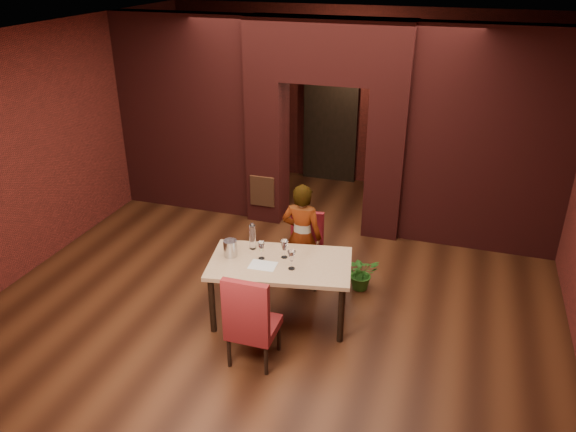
# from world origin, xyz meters

# --- Properties ---
(floor) EXTENTS (8.00, 8.00, 0.00)m
(floor) POSITION_xyz_m (0.00, 0.00, 0.00)
(floor) COLOR #402010
(floor) RESTS_ON ground
(ceiling) EXTENTS (7.00, 8.00, 0.04)m
(ceiling) POSITION_xyz_m (0.00, 0.00, 3.20)
(ceiling) COLOR silver
(ceiling) RESTS_ON ground
(wall_back) EXTENTS (7.00, 0.04, 3.20)m
(wall_back) POSITION_xyz_m (0.00, 4.00, 1.60)
(wall_back) COLOR maroon
(wall_back) RESTS_ON ground
(wall_front) EXTENTS (7.00, 0.04, 3.20)m
(wall_front) POSITION_xyz_m (0.00, -4.00, 1.60)
(wall_front) COLOR maroon
(wall_front) RESTS_ON ground
(wall_left) EXTENTS (0.04, 8.00, 3.20)m
(wall_left) POSITION_xyz_m (-3.50, 0.00, 1.60)
(wall_left) COLOR maroon
(wall_left) RESTS_ON ground
(pillar_left) EXTENTS (0.55, 0.55, 2.30)m
(pillar_left) POSITION_xyz_m (-0.95, 2.00, 1.15)
(pillar_left) COLOR maroon
(pillar_left) RESTS_ON ground
(pillar_right) EXTENTS (0.55, 0.55, 2.30)m
(pillar_right) POSITION_xyz_m (0.95, 2.00, 1.15)
(pillar_right) COLOR maroon
(pillar_right) RESTS_ON ground
(lintel) EXTENTS (2.45, 0.55, 0.90)m
(lintel) POSITION_xyz_m (0.00, 2.00, 2.75)
(lintel) COLOR maroon
(lintel) RESTS_ON ground
(wing_wall_left) EXTENTS (2.28, 0.35, 3.20)m
(wing_wall_left) POSITION_xyz_m (-2.36, 2.00, 1.60)
(wing_wall_left) COLOR maroon
(wing_wall_left) RESTS_ON ground
(wing_wall_right) EXTENTS (2.28, 0.35, 3.20)m
(wing_wall_right) POSITION_xyz_m (2.36, 2.00, 1.60)
(wing_wall_right) COLOR maroon
(wing_wall_right) RESTS_ON ground
(vent_panel) EXTENTS (0.40, 0.03, 0.50)m
(vent_panel) POSITION_xyz_m (-0.95, 1.71, 0.55)
(vent_panel) COLOR #9A532C
(vent_panel) RESTS_ON ground
(rear_door) EXTENTS (0.90, 0.08, 2.10)m
(rear_door) POSITION_xyz_m (-0.40, 3.94, 1.05)
(rear_door) COLOR black
(rear_door) RESTS_ON ground
(rear_door_frame) EXTENTS (1.02, 0.04, 2.22)m
(rear_door_frame) POSITION_xyz_m (-0.40, 3.90, 1.05)
(rear_door_frame) COLOR black
(rear_door_frame) RESTS_ON ground
(dining_table) EXTENTS (1.79, 1.21, 0.77)m
(dining_table) POSITION_xyz_m (0.17, -0.69, 0.38)
(dining_table) COLOR tan
(dining_table) RESTS_ON ground
(chair_far) EXTENTS (0.48, 0.48, 0.96)m
(chair_far) POSITION_xyz_m (0.22, 0.16, 0.48)
(chair_far) COLOR maroon
(chair_far) RESTS_ON ground
(chair_near) EXTENTS (0.50, 0.50, 1.10)m
(chair_near) POSITION_xyz_m (0.14, -1.50, 0.55)
(chair_near) COLOR maroon
(chair_near) RESTS_ON ground
(person_seated) EXTENTS (0.53, 0.35, 1.45)m
(person_seated) POSITION_xyz_m (0.20, 0.08, 0.73)
(person_seated) COLOR silver
(person_seated) RESTS_ON ground
(wine_glass_a) EXTENTS (0.09, 0.09, 0.22)m
(wine_glass_a) POSITION_xyz_m (-0.07, -0.68, 0.88)
(wine_glass_a) COLOR white
(wine_glass_a) RESTS_ON dining_table
(wine_glass_b) EXTENTS (0.09, 0.09, 0.22)m
(wine_glass_b) POSITION_xyz_m (0.18, -0.57, 0.88)
(wine_glass_b) COLOR white
(wine_glass_b) RESTS_ON dining_table
(wine_glass_c) EXTENTS (0.09, 0.09, 0.23)m
(wine_glass_c) POSITION_xyz_m (0.34, -0.79, 0.89)
(wine_glass_c) COLOR white
(wine_glass_c) RESTS_ON dining_table
(tasting_sheet) EXTENTS (0.32, 0.24, 0.00)m
(tasting_sheet) POSITION_xyz_m (0.00, -0.83, 0.77)
(tasting_sheet) COLOR silver
(tasting_sheet) RESTS_ON dining_table
(wine_bucket) EXTENTS (0.16, 0.16, 0.20)m
(wine_bucket) POSITION_xyz_m (-0.44, -0.73, 0.87)
(wine_bucket) COLOR #B2B2B9
(wine_bucket) RESTS_ON dining_table
(water_bottle) EXTENTS (0.08, 0.08, 0.34)m
(water_bottle) POSITION_xyz_m (-0.25, -0.49, 0.94)
(water_bottle) COLOR white
(water_bottle) RESTS_ON dining_table
(potted_plant) EXTENTS (0.54, 0.52, 0.46)m
(potted_plant) POSITION_xyz_m (0.97, 0.25, 0.23)
(potted_plant) COLOR #28631B
(potted_plant) RESTS_ON ground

